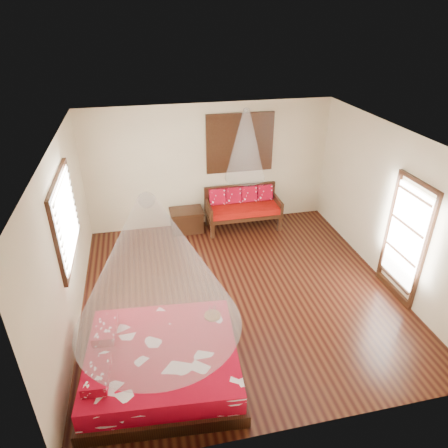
{
  "coord_description": "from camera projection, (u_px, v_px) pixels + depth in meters",
  "views": [
    {
      "loc": [
        -1.51,
        -5.59,
        4.52
      ],
      "look_at": [
        -0.17,
        0.48,
        1.15
      ],
      "focal_mm": 32.0,
      "sensor_mm": 36.0,
      "label": 1
    }
  ],
  "objects": [
    {
      "name": "glazed_door",
      "position": [
        405.0,
        240.0,
        6.73
      ],
      "size": [
        0.08,
        1.02,
        2.16
      ],
      "color": "black",
      "rests_on": "floor"
    },
    {
      "name": "mosquito_net_main",
      "position": [
        153.0,
        265.0,
        4.7
      ],
      "size": [
        2.13,
        2.13,
        1.8
      ],
      "primitive_type": "cone",
      "color": "white",
      "rests_on": "ceiling"
    },
    {
      "name": "wine_tray",
      "position": [
        212.0,
        314.0,
        5.88
      ],
      "size": [
        0.24,
        0.24,
        0.2
      ],
      "rotation": [
        0.0,
        0.0,
        0.3
      ],
      "color": "brown",
      "rests_on": "bed"
    },
    {
      "name": "room",
      "position": [
        241.0,
        223.0,
        6.57
      ],
      "size": [
        5.54,
        5.54,
        2.84
      ],
      "color": "black",
      "rests_on": "ground"
    },
    {
      "name": "shutter_panel",
      "position": [
        240.0,
        143.0,
        8.79
      ],
      "size": [
        1.52,
        0.06,
        1.32
      ],
      "color": "black",
      "rests_on": "wall_back"
    },
    {
      "name": "daybed",
      "position": [
        243.0,
        206.0,
        9.16
      ],
      "size": [
        1.69,
        0.75,
        0.94
      ],
      "color": "black",
      "rests_on": "floor"
    },
    {
      "name": "window_left",
      "position": [
        66.0,
        218.0,
        6.09
      ],
      "size": [
        0.1,
        1.74,
        1.34
      ],
      "color": "black",
      "rests_on": "wall_left"
    },
    {
      "name": "storage_chest",
      "position": [
        187.0,
        220.0,
        9.1
      ],
      "size": [
        0.75,
        0.55,
        0.51
      ],
      "rotation": [
        0.0,
        0.0,
        0.01
      ],
      "color": "black",
      "rests_on": "floor"
    },
    {
      "name": "mosquito_net_daybed",
      "position": [
        246.0,
        145.0,
        8.34
      ],
      "size": [
        0.87,
        0.87,
        1.5
      ],
      "primitive_type": "cone",
      "color": "white",
      "rests_on": "ceiling"
    },
    {
      "name": "bed",
      "position": [
        162.0,
        362.0,
        5.46
      ],
      "size": [
        2.25,
        2.07,
        0.64
      ],
      "rotation": [
        0.0,
        0.0,
        -0.09
      ],
      "color": "black",
      "rests_on": "floor"
    }
  ]
}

